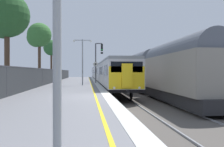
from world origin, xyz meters
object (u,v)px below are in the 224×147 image
object	(u,v)px
freight_train_adjacent_track	(141,70)
background_tree_centre	(6,18)
background_tree_left	(38,36)
platform_lamp_mid	(82,58)
background_tree_right	(51,48)
speed_limit_sign	(96,70)
signal_gantry	(98,58)
commuter_train_at_platform	(102,73)

from	to	relation	value
freight_train_adjacent_track	background_tree_centre	distance (m)	18.00
freight_train_adjacent_track	background_tree_left	xyz separation A→B (m)	(-13.67, 3.98, 4.76)
platform_lamp_mid	background_tree_left	size ratio (longest dim) A/B	0.60
freight_train_adjacent_track	platform_lamp_mid	world-z (taller)	platform_lamp_mid
background_tree_centre	background_tree_right	distance (m)	27.24
speed_limit_sign	background_tree_centre	world-z (taller)	background_tree_centre
platform_lamp_mid	background_tree_right	distance (m)	21.76
background_tree_centre	background_tree_right	bearing A→B (deg)	90.52
speed_limit_sign	background_tree_right	distance (m)	18.04
speed_limit_sign	platform_lamp_mid	bearing A→B (deg)	-107.80
signal_gantry	speed_limit_sign	xyz separation A→B (m)	(-0.36, -2.54, -1.62)
background_tree_right	background_tree_left	bearing A→B (deg)	-90.26
background_tree_right	background_tree_centre	bearing A→B (deg)	-89.48
freight_train_adjacent_track	background_tree_right	bearing A→B (deg)	130.57
background_tree_left	background_tree_centre	xyz separation A→B (m)	(0.30, -15.31, -0.64)
commuter_train_at_platform	background_tree_centre	size ratio (longest dim) A/B	8.05
freight_train_adjacent_track	signal_gantry	world-z (taller)	signal_gantry
background_tree_left	background_tree_centre	size ratio (longest dim) A/B	1.07
signal_gantry	background_tree_left	bearing A→B (deg)	170.97
signal_gantry	platform_lamp_mid	distance (m)	7.70
speed_limit_sign	background_tree_centre	size ratio (longest dim) A/B	0.35
background_tree_right	speed_limit_sign	bearing A→B (deg)	-63.77
signal_gantry	background_tree_centre	bearing A→B (deg)	-119.37
signal_gantry	speed_limit_sign	world-z (taller)	signal_gantry
signal_gantry	background_tree_right	bearing A→B (deg)	121.57
background_tree_right	platform_lamp_mid	bearing A→B (deg)	-73.31
freight_train_adjacent_track	platform_lamp_mid	distance (m)	8.92
platform_lamp_mid	speed_limit_sign	bearing A→B (deg)	72.20
signal_gantry	background_tree_right	size ratio (longest dim) A/B	0.73
background_tree_centre	commuter_train_at_platform	bearing A→B (deg)	71.82
platform_lamp_mid	background_tree_right	bearing A→B (deg)	106.69
speed_limit_sign	background_tree_left	xyz separation A→B (m)	(-7.82, 3.84, 4.67)
speed_limit_sign	platform_lamp_mid	size ratio (longest dim) A/B	0.55
freight_train_adjacent_track	speed_limit_sign	xyz separation A→B (m)	(-5.85, 0.14, 0.09)
platform_lamp_mid	signal_gantry	bearing A→B (deg)	75.45
commuter_train_at_platform	background_tree_left	world-z (taller)	background_tree_left
speed_limit_sign	background_tree_right	size ratio (longest dim) A/B	0.37
signal_gantry	background_tree_right	world-z (taller)	background_tree_right
background_tree_centre	background_tree_right	world-z (taller)	background_tree_centre
freight_train_adjacent_track	signal_gantry	size ratio (longest dim) A/B	7.41
commuter_train_at_platform	speed_limit_sign	bearing A→B (deg)	-96.17
freight_train_adjacent_track	signal_gantry	bearing A→B (deg)	153.98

